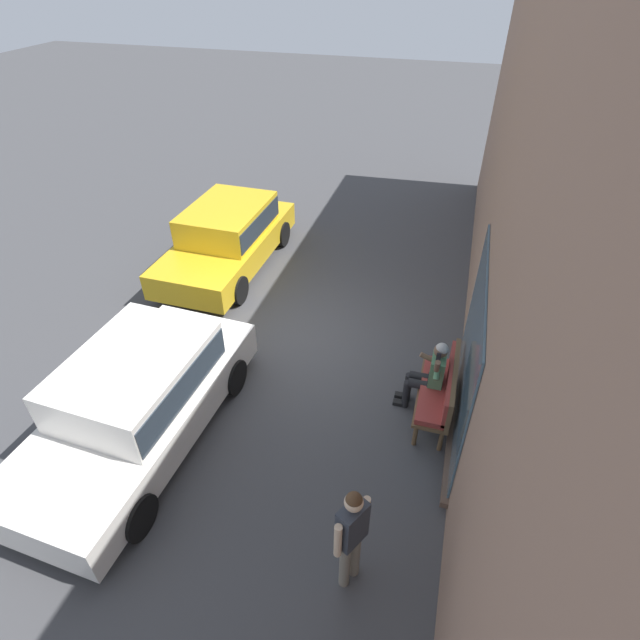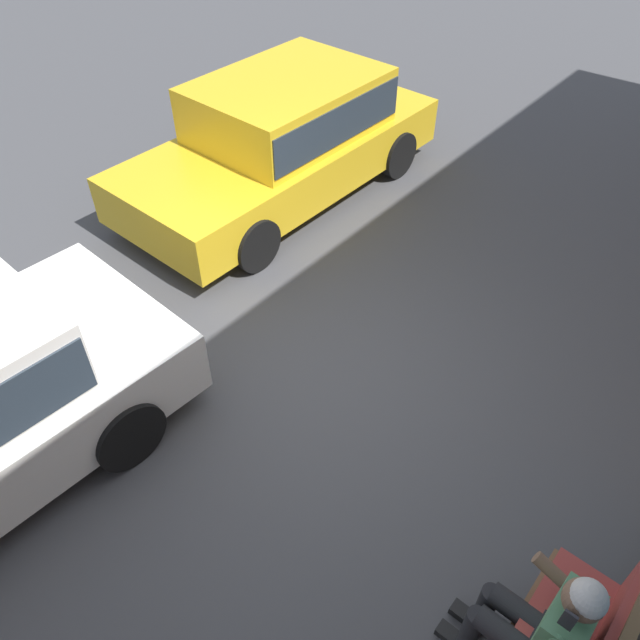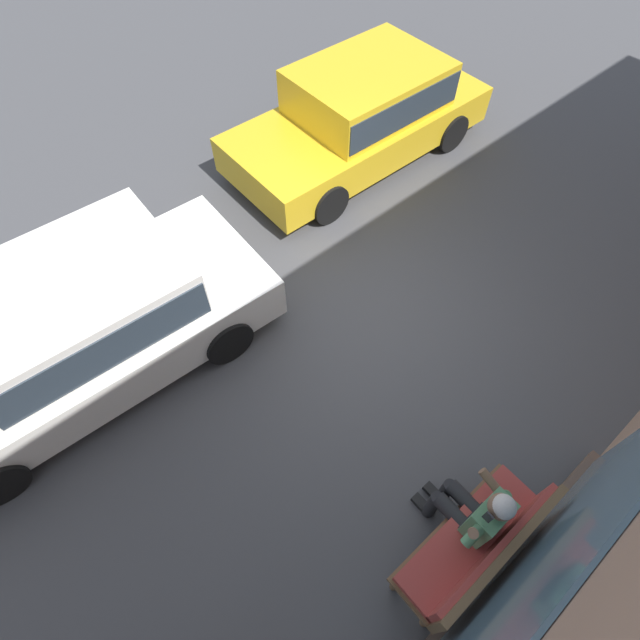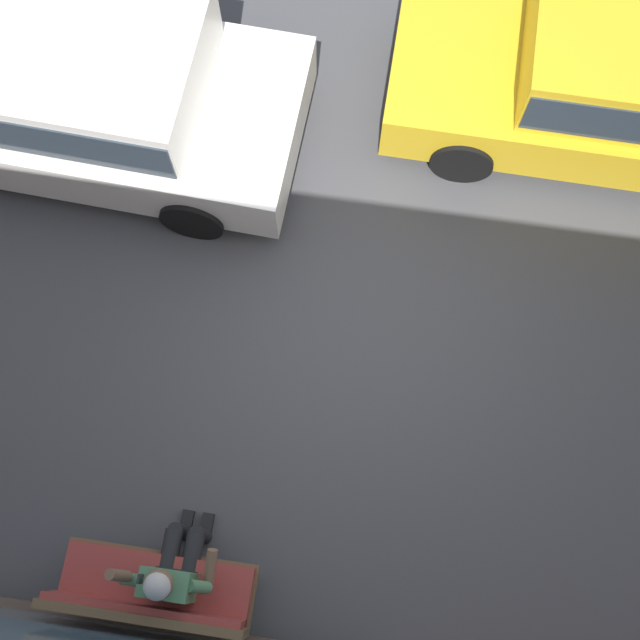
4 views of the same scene
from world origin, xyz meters
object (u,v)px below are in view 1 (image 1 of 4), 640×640
(person_on_phone, at_px, (430,374))
(pedestrian_standing, at_px, (352,532))
(parked_car_near, at_px, (228,234))
(bench, at_px, (442,388))
(parked_car_mid, at_px, (137,396))

(person_on_phone, xyz_separation_m, pedestrian_standing, (3.14, -0.56, 0.28))
(parked_car_near, bearing_deg, person_on_phone, 56.20)
(bench, height_order, parked_car_mid, parked_car_mid)
(parked_car_near, xyz_separation_m, pedestrian_standing, (6.53, 4.51, 0.22))
(bench, bearing_deg, parked_car_near, -123.76)
(parked_car_near, relative_size, parked_car_mid, 0.96)
(bench, distance_m, parked_car_mid, 4.71)
(person_on_phone, xyz_separation_m, parked_car_near, (-3.39, -5.07, 0.06))
(parked_car_mid, distance_m, pedestrian_standing, 3.86)
(bench, relative_size, pedestrian_standing, 0.91)
(person_on_phone, relative_size, parked_car_near, 0.32)
(person_on_phone, distance_m, parked_car_mid, 4.55)
(bench, relative_size, parked_car_mid, 0.35)
(bench, distance_m, person_on_phone, 0.30)
(parked_car_near, bearing_deg, bench, 56.24)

